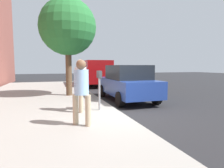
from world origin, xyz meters
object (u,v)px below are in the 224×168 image
Objects in this scene: parked_van_far at (94,72)px; street_tree at (68,27)px; parked_sedan_near at (127,83)px; pedestrian_at_meter at (81,81)px; parking_meter at (99,82)px; pedestrian_bystander at (81,87)px.

parked_van_far is 6.81m from street_tree.
parked_sedan_near is 4.26m from street_tree.
street_tree reaches higher than pedestrian_at_meter.
parked_van_far reaches higher than parking_meter.
parked_van_far is at bearing -0.00° from parked_sedan_near.
pedestrian_bystander is (-1.54, 0.88, 0.00)m from parking_meter.
parked_sedan_near is at bearing 180.00° from parked_van_far.
parked_sedan_near is 0.86× the size of street_tree.
pedestrian_at_meter is at bearing 31.19° from pedestrian_bystander.
parking_meter is at bearing 168.32° from parked_van_far.
pedestrian_at_meter is 0.35× the size of street_tree.
parked_sedan_near is (2.19, -2.64, -0.32)m from pedestrian_at_meter.
parking_meter is at bearing 5.07° from pedestrian_at_meter.
parking_meter is 0.28× the size of street_tree.
pedestrian_at_meter is (0.04, 0.66, 0.05)m from parking_meter.
pedestrian_at_meter is 4.60m from street_tree.
parked_van_far is (11.15, -2.86, 0.09)m from pedestrian_bystander.
parked_van_far reaches higher than parked_sedan_near.
parked_van_far is at bearing 82.74° from pedestrian_at_meter.
street_tree is at bearing 37.33° from pedestrian_bystander.
pedestrian_at_meter is at bearing 86.91° from parking_meter.
pedestrian_at_meter reaches higher than parking_meter.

